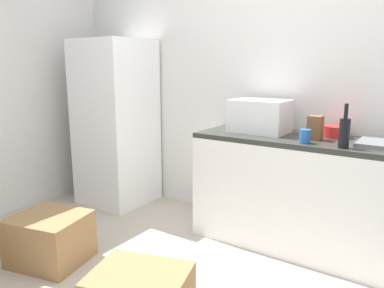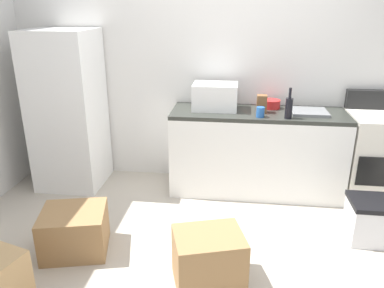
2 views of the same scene
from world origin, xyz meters
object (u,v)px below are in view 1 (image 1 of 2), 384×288
at_px(wine_bottle, 344,132).
at_px(cardboard_box_small, 50,239).
at_px(coffee_mug, 305,136).
at_px(knife_block, 315,128).
at_px(mixing_bowl, 336,132).
at_px(microwave, 260,116).
at_px(refrigerator, 116,123).

bearing_deg(wine_bottle, cardboard_box_small, -148.94).
height_order(coffee_mug, knife_block, knife_block).
bearing_deg(mixing_bowl, cardboard_box_small, -138.73).
bearing_deg(microwave, refrigerator, -176.63).
distance_m(refrigerator, knife_block, 2.08).
relative_size(wine_bottle, mixing_bowl, 1.58).
relative_size(knife_block, cardboard_box_small, 0.35).
distance_m(wine_bottle, mixing_bowl, 0.40).
xyz_separation_m(wine_bottle, cardboard_box_small, (-1.78, -1.07, -0.83)).
bearing_deg(mixing_bowl, knife_block, -120.72).
distance_m(microwave, cardboard_box_small, 1.90).
xyz_separation_m(coffee_mug, mixing_bowl, (0.13, 0.36, -0.00)).
bearing_deg(coffee_mug, knife_block, 83.73).
height_order(mixing_bowl, cardboard_box_small, mixing_bowl).
distance_m(coffee_mug, cardboard_box_small, 2.02).
relative_size(mixing_bowl, cardboard_box_small, 0.37).
bearing_deg(knife_block, wine_bottle, -36.77).
distance_m(wine_bottle, knife_block, 0.31).
bearing_deg(coffee_mug, mixing_bowl, 70.14).
height_order(wine_bottle, mixing_bowl, wine_bottle).
bearing_deg(wine_bottle, coffee_mug, 177.13).
bearing_deg(wine_bottle, mixing_bowl, 110.39).
bearing_deg(mixing_bowl, refrigerator, -174.64).
distance_m(coffee_mug, knife_block, 0.18).
relative_size(refrigerator, wine_bottle, 5.69).
bearing_deg(mixing_bowl, microwave, -169.36).
height_order(coffee_mug, mixing_bowl, coffee_mug).
bearing_deg(wine_bottle, microwave, 160.36).
bearing_deg(wine_bottle, refrigerator, 175.91).
distance_m(refrigerator, coffee_mug, 2.06).
bearing_deg(coffee_mug, microwave, 151.88).
distance_m(mixing_bowl, cardboard_box_small, 2.32).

